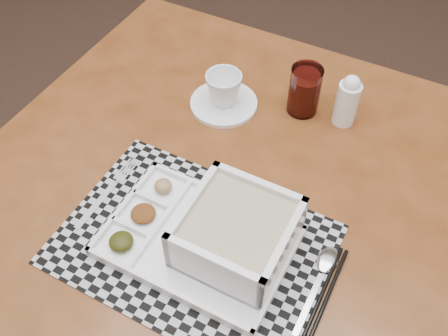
{
  "coord_description": "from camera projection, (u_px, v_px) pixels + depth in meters",
  "views": [
    {
      "loc": [
        0.86,
        -0.4,
        1.54
      ],
      "look_at": [
        0.58,
        0.1,
        0.85
      ],
      "focal_mm": 40.0,
      "sensor_mm": 36.0,
      "label": 1
    }
  ],
  "objects": [
    {
      "name": "floor",
      "position": [
        58.0,
        286.0,
        1.67
      ],
      "size": [
        5.0,
        5.0,
        0.0
      ],
      "primitive_type": "plane",
      "color": "#301F18",
      "rests_on": "ground"
    },
    {
      "name": "dining_table",
      "position": [
        229.0,
        219.0,
        1.01
      ],
      "size": [
        1.06,
        1.06,
        0.77
      ],
      "color": "#4E260E",
      "rests_on": "ground"
    },
    {
      "name": "placemat",
      "position": [
        193.0,
        244.0,
        0.88
      ],
      "size": [
        0.47,
        0.34,
        0.0
      ],
      "primitive_type": "cube",
      "rotation": [
        0.0,
        0.0,
        0.03
      ],
      "color": "#AAA9B1",
      "rests_on": "dining_table"
    },
    {
      "name": "serving_tray",
      "position": [
        226.0,
        236.0,
        0.84
      ],
      "size": [
        0.33,
        0.23,
        0.1
      ],
      "color": "white",
      "rests_on": "placemat"
    },
    {
      "name": "fork",
      "position": [
        109.0,
        191.0,
        0.95
      ],
      "size": [
        0.02,
        0.19,
        0.0
      ],
      "color": "silver",
      "rests_on": "placemat"
    },
    {
      "name": "spoon",
      "position": [
        325.0,
        266.0,
        0.85
      ],
      "size": [
        0.04,
        0.18,
        0.01
      ],
      "color": "silver",
      "rests_on": "placemat"
    },
    {
      "name": "chopsticks",
      "position": [
        320.0,
        307.0,
        0.8
      ],
      "size": [
        0.02,
        0.24,
        0.01
      ],
      "color": "black",
      "rests_on": "placemat"
    },
    {
      "name": "saucer",
      "position": [
        224.0,
        103.0,
        1.11
      ],
      "size": [
        0.15,
        0.15,
        0.01
      ],
      "primitive_type": "cylinder",
      "color": "white",
      "rests_on": "dining_table"
    },
    {
      "name": "cup",
      "position": [
        224.0,
        89.0,
        1.08
      ],
      "size": [
        0.09,
        0.09,
        0.07
      ],
      "primitive_type": "imported",
      "rotation": [
        0.0,
        0.0,
        0.14
      ],
      "color": "white",
      "rests_on": "saucer"
    },
    {
      "name": "juice_glass",
      "position": [
        304.0,
        92.0,
        1.07
      ],
      "size": [
        0.07,
        0.07,
        0.11
      ],
      "color": "white",
      "rests_on": "dining_table"
    },
    {
      "name": "creamer_bottle",
      "position": [
        347.0,
        100.0,
        1.04
      ],
      "size": [
        0.05,
        0.05,
        0.12
      ],
      "color": "white",
      "rests_on": "dining_table"
    }
  ]
}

